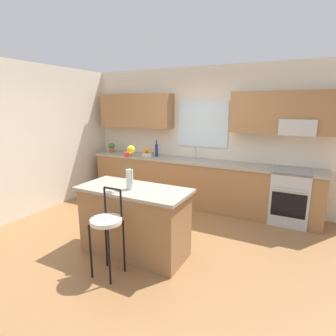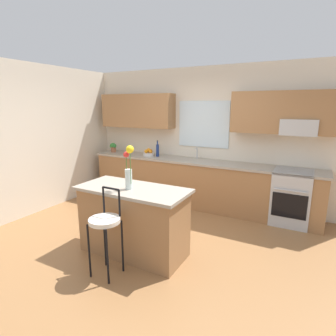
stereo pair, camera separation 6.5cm
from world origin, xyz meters
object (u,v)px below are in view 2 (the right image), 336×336
at_px(oven_range, 291,197).
at_px(bottle_olive_oil, 158,150).
at_px(kitchen_island, 134,221).
at_px(fruit_bowl_oranges, 149,153).
at_px(flower_vase, 129,168).
at_px(potted_plant_small, 113,147).
at_px(bar_stool_near, 105,224).

xyz_separation_m(oven_range, bottle_olive_oil, (-2.61, 0.02, 0.60)).
height_order(oven_range, bottle_olive_oil, bottle_olive_oil).
relative_size(kitchen_island, fruit_bowl_oranges, 6.16).
bearing_deg(flower_vase, bottle_olive_oil, 111.28).
bearing_deg(fruit_bowl_oranges, oven_range, -0.56).
bearing_deg(potted_plant_small, bottle_olive_oil, -0.07).
distance_m(kitchen_island, bar_stool_near, 0.58).
height_order(flower_vase, potted_plant_small, flower_vase).
bearing_deg(kitchen_island, fruit_bowl_oranges, 116.96).
xyz_separation_m(flower_vase, fruit_bowl_oranges, (-1.05, 2.14, -0.22)).
bearing_deg(bar_stool_near, bottle_olive_oil, 107.67).
bearing_deg(bottle_olive_oil, oven_range, -0.54).
bearing_deg(kitchen_island, oven_range, 49.12).
height_order(bottle_olive_oil, potted_plant_small, bottle_olive_oil).
bearing_deg(bar_stool_near, fruit_bowl_oranges, 111.89).
relative_size(flower_vase, potted_plant_small, 2.69).
height_order(bar_stool_near, flower_vase, flower_vase).
relative_size(oven_range, flower_vase, 1.62).
distance_m(oven_range, fruit_bowl_oranges, 2.88).
xyz_separation_m(kitchen_island, bottle_olive_oil, (-0.84, 2.08, 0.59)).
xyz_separation_m(bottle_olive_oil, potted_plant_small, (-1.18, 0.00, -0.02)).
height_order(bar_stool_near, fruit_bowl_oranges, fruit_bowl_oranges).
relative_size(kitchen_island, bar_stool_near, 1.42).
height_order(kitchen_island, fruit_bowl_oranges, fruit_bowl_oranges).
distance_m(oven_range, bar_stool_near, 3.16).
relative_size(kitchen_island, flower_vase, 2.60).
bearing_deg(fruit_bowl_oranges, flower_vase, -63.82).
bearing_deg(oven_range, bottle_olive_oil, 179.46).
bearing_deg(bar_stool_near, flower_vase, 90.52).
relative_size(fruit_bowl_oranges, potted_plant_small, 1.13).
xyz_separation_m(bar_stool_near, bottle_olive_oil, (-0.84, 2.63, 0.42)).
distance_m(kitchen_island, fruit_bowl_oranges, 2.39).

